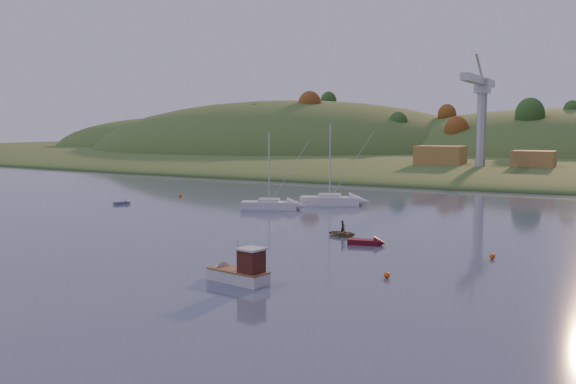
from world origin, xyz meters
The scene contains 22 objects.
ground centered at (0.00, 0.00, 0.00)m, with size 500.00×500.00×0.00m, color #364259.
far_shore centered at (0.00, 230.00, 0.00)m, with size 620.00×220.00×1.50m, color #365120.
shore_slope centered at (0.00, 165.00, 0.00)m, with size 640.00×150.00×7.00m, color #365120.
hill_left_far centered at (-160.00, 215.00, 0.00)m, with size 120.00×100.00×32.00m, color #365120.
hill_left centered at (-90.00, 200.00, 0.00)m, with size 170.00×140.00×44.00m, color #365120.
hill_center centered at (10.00, 210.00, 0.00)m, with size 140.00×120.00×36.00m, color #365120.
hillside_trees centered at (0.00, 185.00, 0.00)m, with size 280.00×50.00×32.00m, color #244A1A, non-canonical shape.
wharf centered at (5.00, 122.00, 1.20)m, with size 42.00×16.00×2.40m, color slate.
shed_west centered at (-8.00, 123.00, 4.80)m, with size 11.00×8.00×4.80m, color #A67737.
shed_east centered at (13.00, 124.00, 4.40)m, with size 9.00×7.00×4.00m, color #A67737.
dock_crane centered at (2.00, 118.39, 17.17)m, with size 3.20×28.00×20.30m.
fishing_boat centered at (5.57, 11.46, 0.84)m, with size 6.22×2.97×3.81m.
sailboat_near centered at (-13.54, 50.25, 0.73)m, with size 8.38×5.19×11.18m.
sailboat_far centered at (-7.94, 59.08, 0.79)m, with size 9.36×5.64×12.47m.
canoe centered at (4.84, 34.38, 0.32)m, with size 2.19×3.07×0.64m, color olive.
paddler centered at (4.84, 34.38, 0.74)m, with size 0.54×0.35×1.48m, color black.
red_tender centered at (9.50, 30.89, 0.27)m, with size 4.00×2.03×1.30m.
grey_dinghy centered at (-36.27, 44.98, 0.21)m, with size 2.39×2.82×1.02m.
buoy_0 centered at (15.64, 18.14, 0.25)m, with size 0.50×0.50×0.50m, color #F24F0C.
buoy_1 centered at (21.63, 29.73, 0.25)m, with size 0.50×0.50×0.50m, color #F24F0C.
buoy_2 centered at (-34.90, 57.13, 0.25)m, with size 0.50×0.50×0.50m, color #F24F0C.
buoy_3 centered at (-18.68, 51.78, 0.25)m, with size 0.50×0.50×0.50m, color #F24F0C.
Camera 1 is at (32.30, -29.60, 12.08)m, focal length 40.00 mm.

